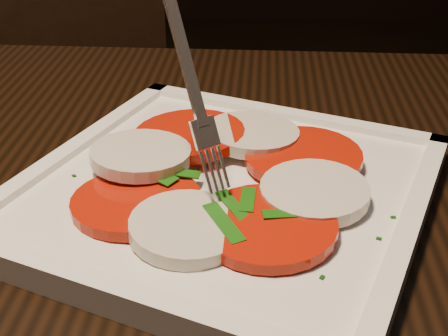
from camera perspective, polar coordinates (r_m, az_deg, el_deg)
table at (r=0.53m, az=-10.72°, el=-14.15°), size 1.25×0.88×0.75m
chair at (r=1.20m, az=-13.99°, el=5.17°), size 0.53×0.53×0.93m
plate at (r=0.48m, az=0.00°, el=-2.35°), size 0.39×0.39×0.01m
caprese_salad at (r=0.47m, az=-0.00°, el=-0.68°), size 0.24×0.24×0.02m
fork at (r=0.43m, az=-3.98°, el=9.19°), size 0.07×0.08×0.15m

